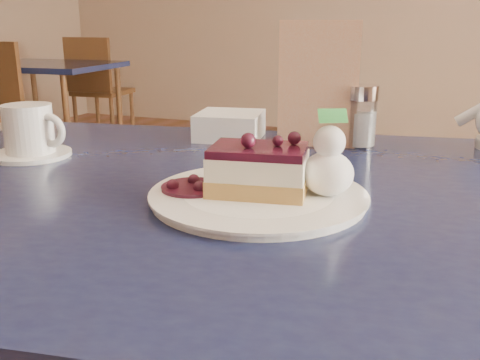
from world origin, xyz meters
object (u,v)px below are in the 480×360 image
(cheesecake_slice, at_px, (258,170))
(bg_table_far_left, at_px, (54,151))
(dessert_plate, at_px, (258,197))
(coffee_set, at_px, (30,133))
(main_table, at_px, (264,243))

(cheesecake_slice, relative_size, bg_table_far_left, 0.08)
(dessert_plate, relative_size, bg_table_far_left, 0.16)
(dessert_plate, distance_m, bg_table_far_left, 3.90)
(coffee_set, height_order, bg_table_far_left, coffee_set)
(bg_table_far_left, bearing_deg, coffee_set, -54.15)
(dessert_plate, height_order, coffee_set, coffee_set)
(main_table, xyz_separation_m, coffee_set, (-0.47, 0.03, 0.13))
(cheesecake_slice, bearing_deg, bg_table_far_left, 125.57)
(dessert_plate, bearing_deg, main_table, 99.55)
(dessert_plate, bearing_deg, cheesecake_slice, -63.43)
(main_table, height_order, bg_table_far_left, main_table)
(cheesecake_slice, distance_m, bg_table_far_left, 3.91)
(main_table, xyz_separation_m, dessert_plate, (0.01, -0.06, 0.09))
(bg_table_far_left, bearing_deg, dessert_plate, -49.54)
(main_table, relative_size, coffee_set, 9.51)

